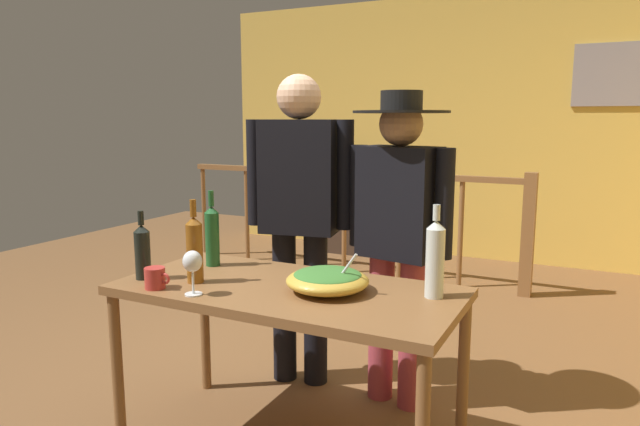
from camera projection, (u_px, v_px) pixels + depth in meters
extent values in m
plane|color=brown|center=(294.00, 377.00, 3.26)|extent=(8.79, 8.79, 0.00)
cube|color=gold|center=(449.00, 129.00, 6.02)|extent=(5.12, 0.10, 2.70)
cube|color=gray|center=(609.00, 75.00, 5.24)|extent=(0.61, 0.03, 0.57)
cylinder|color=brown|center=(204.00, 212.00, 6.13)|extent=(0.04, 0.04, 0.93)
cylinder|color=brown|center=(247.00, 216.00, 5.89)|extent=(0.04, 0.04, 0.93)
cylinder|color=brown|center=(293.00, 220.00, 5.65)|extent=(0.04, 0.04, 0.93)
cylinder|color=brown|center=(344.00, 225.00, 5.41)|extent=(0.04, 0.04, 0.93)
cylinder|color=brown|center=(400.00, 230.00, 5.17)|extent=(0.04, 0.04, 0.93)
cylinder|color=brown|center=(460.00, 235.00, 4.93)|extent=(0.04, 0.04, 0.93)
cylinder|color=brown|center=(528.00, 241.00, 4.68)|extent=(0.04, 0.04, 0.93)
cube|color=brown|center=(345.00, 173.00, 5.33)|extent=(3.37, 0.07, 0.05)
cube|color=brown|center=(528.00, 235.00, 4.68)|extent=(0.10, 0.10, 1.03)
cube|color=#38281E|center=(352.00, 230.00, 6.31)|extent=(0.90, 0.40, 0.47)
cube|color=black|center=(353.00, 208.00, 6.27)|extent=(0.20, 0.12, 0.02)
cylinder|color=black|center=(353.00, 204.00, 6.26)|extent=(0.03, 0.03, 0.08)
cube|color=black|center=(352.00, 185.00, 6.20)|extent=(0.61, 0.06, 0.33)
cube|color=black|center=(351.00, 186.00, 6.17)|extent=(0.56, 0.01, 0.30)
cube|color=brown|center=(287.00, 291.00, 2.44)|extent=(1.47, 0.70, 0.04)
cylinder|color=brown|center=(117.00, 371.00, 2.53)|extent=(0.05, 0.05, 0.71)
cylinder|color=brown|center=(205.00, 326.00, 3.08)|extent=(0.05, 0.05, 0.71)
cylinder|color=brown|center=(463.00, 377.00, 2.47)|extent=(0.05, 0.05, 0.71)
ellipsoid|color=gold|center=(328.00, 281.00, 2.37)|extent=(0.35, 0.35, 0.09)
ellipsoid|color=#38702D|center=(328.00, 275.00, 2.36)|extent=(0.28, 0.28, 0.04)
cylinder|color=silver|center=(343.00, 273.00, 2.33)|extent=(0.13, 0.01, 0.18)
cylinder|color=silver|center=(194.00, 294.00, 2.33)|extent=(0.07, 0.07, 0.01)
cylinder|color=silver|center=(193.00, 282.00, 2.32)|extent=(0.01, 0.01, 0.10)
ellipsoid|color=silver|center=(192.00, 261.00, 2.30)|extent=(0.08, 0.08, 0.09)
cylinder|color=black|center=(143.00, 255.00, 2.54)|extent=(0.07, 0.07, 0.21)
cone|color=black|center=(141.00, 228.00, 2.52)|extent=(0.07, 0.07, 0.03)
cylinder|color=black|center=(141.00, 218.00, 2.52)|extent=(0.03, 0.03, 0.06)
cylinder|color=silver|center=(435.00, 263.00, 2.28)|extent=(0.08, 0.08, 0.28)
cone|color=silver|center=(436.00, 225.00, 2.25)|extent=(0.08, 0.08, 0.03)
cylinder|color=silver|center=(437.00, 213.00, 2.24)|extent=(0.03, 0.03, 0.06)
cylinder|color=brown|center=(195.00, 253.00, 2.49)|extent=(0.07, 0.07, 0.26)
cone|color=brown|center=(193.00, 220.00, 2.46)|extent=(0.07, 0.07, 0.03)
cylinder|color=brown|center=(193.00, 208.00, 2.45)|extent=(0.03, 0.03, 0.08)
cylinder|color=#1E5628|center=(212.00, 239.00, 2.77)|extent=(0.07, 0.07, 0.26)
cone|color=#1E5628|center=(211.00, 210.00, 2.75)|extent=(0.07, 0.07, 0.03)
cylinder|color=#1E5628|center=(211.00, 199.00, 2.74)|extent=(0.03, 0.03, 0.08)
cylinder|color=#B7332D|center=(155.00, 278.00, 2.41)|extent=(0.09, 0.09, 0.09)
torus|color=#B7332D|center=(165.00, 279.00, 2.38)|extent=(0.05, 0.01, 0.05)
cylinder|color=black|center=(316.00, 309.00, 3.14)|extent=(0.13, 0.13, 0.85)
cylinder|color=black|center=(285.00, 306.00, 3.19)|extent=(0.13, 0.13, 0.85)
cube|color=black|center=(299.00, 177.00, 3.05)|extent=(0.44, 0.29, 0.60)
cylinder|color=black|center=(345.00, 175.00, 2.98)|extent=(0.09, 0.09, 0.57)
cylinder|color=black|center=(255.00, 173.00, 3.11)|extent=(0.09, 0.09, 0.57)
sphere|color=#D8A884|center=(299.00, 97.00, 2.98)|extent=(0.23, 0.23, 0.23)
cylinder|color=#9E3842|center=(412.00, 334.00, 2.87)|extent=(0.13, 0.13, 0.77)
cylinder|color=#9E3842|center=(381.00, 326.00, 2.98)|extent=(0.13, 0.13, 0.77)
cube|color=black|center=(399.00, 202.00, 2.82)|extent=(0.42, 0.29, 0.55)
cylinder|color=black|center=(444.00, 204.00, 2.67)|extent=(0.09, 0.09, 0.52)
cylinder|color=black|center=(359.00, 196.00, 2.96)|extent=(0.09, 0.09, 0.52)
sphere|color=#A37556|center=(401.00, 124.00, 2.76)|extent=(0.21, 0.21, 0.21)
cylinder|color=black|center=(401.00, 112.00, 2.75)|extent=(0.47, 0.47, 0.01)
cylinder|color=black|center=(401.00, 101.00, 2.74)|extent=(0.20, 0.20, 0.10)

